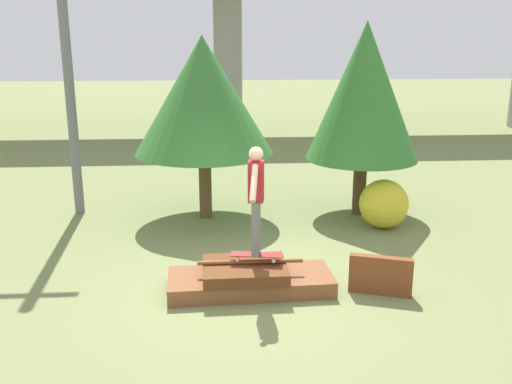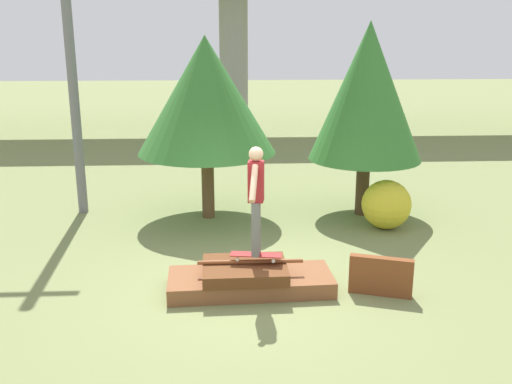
% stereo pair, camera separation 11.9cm
% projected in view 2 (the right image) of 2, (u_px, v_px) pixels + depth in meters
% --- Properties ---
extents(ground_plane, '(80.00, 80.00, 0.00)m').
position_uv_depth(ground_plane, '(250.00, 290.00, 8.60)').
color(ground_plane, olive).
extents(scrap_pile, '(2.49, 1.05, 0.49)m').
position_uv_depth(scrap_pile, '(249.00, 279.00, 8.54)').
color(scrap_pile, brown).
rests_on(scrap_pile, ground_plane).
extents(scrap_plank_loose, '(0.92, 0.43, 0.59)m').
position_uv_depth(scrap_plank_loose, '(381.00, 276.00, 8.37)').
color(scrap_plank_loose, brown).
rests_on(scrap_plank_loose, ground_plane).
extents(skateboard, '(0.78, 0.32, 0.09)m').
position_uv_depth(skateboard, '(256.00, 255.00, 8.46)').
color(skateboard, maroon).
rests_on(skateboard, scrap_pile).
extents(skater, '(0.26, 1.09, 1.62)m').
position_uv_depth(skater, '(256.00, 194.00, 8.20)').
color(skater, slate).
rests_on(skater, skateboard).
extents(utility_pole, '(1.30, 0.20, 6.49)m').
position_uv_depth(utility_pole, '(70.00, 52.00, 11.46)').
color(utility_pole, slate).
rests_on(utility_pole, ground_plane).
extents(tree_behind_left, '(2.80, 2.80, 3.71)m').
position_uv_depth(tree_behind_left, '(206.00, 96.00, 11.34)').
color(tree_behind_left, brown).
rests_on(tree_behind_left, ground_plane).
extents(tree_behind_right, '(2.32, 2.32, 3.99)m').
position_uv_depth(tree_behind_right, '(367.00, 92.00, 11.53)').
color(tree_behind_right, '#4C3823').
rests_on(tree_behind_right, ground_plane).
extents(bush_yellow_flowering, '(0.97, 0.97, 0.97)m').
position_uv_depth(bush_yellow_flowering, '(386.00, 204.00, 11.21)').
color(bush_yellow_flowering, gold).
rests_on(bush_yellow_flowering, ground_plane).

